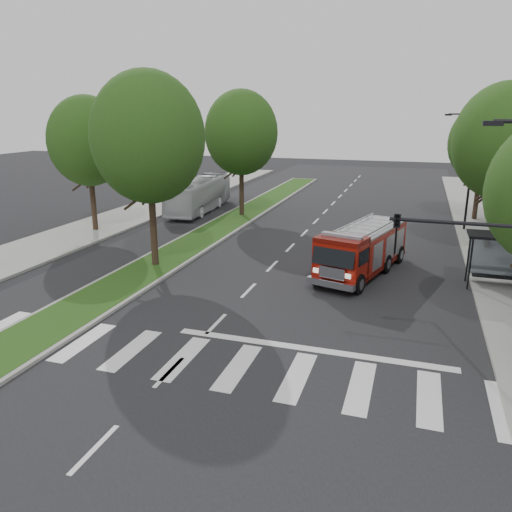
{
  "coord_description": "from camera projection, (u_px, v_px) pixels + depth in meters",
  "views": [
    {
      "loc": [
        7.11,
        -16.84,
        8.15
      ],
      "look_at": [
        0.44,
        3.77,
        1.8
      ],
      "focal_mm": 35.0,
      "sensor_mm": 36.0,
      "label": 1
    }
  ],
  "objects": [
    {
      "name": "bus_shelter",
      "position": [
        503.0,
        246.0,
        23.33
      ],
      "size": [
        3.2,
        1.6,
        2.61
      ],
      "color": "black",
      "rests_on": "ground"
    },
    {
      "name": "city_bus",
      "position": [
        199.0,
        194.0,
        41.55
      ],
      "size": [
        3.07,
        10.2,
        2.8
      ],
      "primitive_type": "imported",
      "rotation": [
        0.0,
        0.0,
        0.07
      ],
      "color": "silver",
      "rests_on": "ground"
    },
    {
      "name": "tree_right_mid",
      "position": [
        505.0,
        142.0,
        27.33
      ],
      "size": [
        5.6,
        5.6,
        9.72
      ],
      "color": "black",
      "rests_on": "ground"
    },
    {
      "name": "ground",
      "position": [
        216.0,
        324.0,
        19.77
      ],
      "size": [
        140.0,
        140.0,
        0.0
      ],
      "primitive_type": "plane",
      "color": "black",
      "rests_on": "ground"
    },
    {
      "name": "tree_left_mid",
      "position": [
        88.0,
        141.0,
        33.13
      ],
      "size": [
        5.2,
        5.2,
        9.16
      ],
      "color": "black",
      "rests_on": "ground"
    },
    {
      "name": "median",
      "position": [
        233.0,
        220.0,
        37.96
      ],
      "size": [
        3.0,
        50.0,
        0.15
      ],
      "color": "gray",
      "rests_on": "ground"
    },
    {
      "name": "tree_right_far",
      "position": [
        483.0,
        143.0,
        36.65
      ],
      "size": [
        5.0,
        5.0,
        8.73
      ],
      "color": "black",
      "rests_on": "ground"
    },
    {
      "name": "sidewalk_left",
      "position": [
        71.0,
        236.0,
        33.17
      ],
      "size": [
        5.0,
        80.0,
        0.15
      ],
      "primitive_type": "cube",
      "color": "gray",
      "rests_on": "ground"
    },
    {
      "name": "tree_median_near",
      "position": [
        148.0,
        138.0,
        25.11
      ],
      "size": [
        5.8,
        5.8,
        10.16
      ],
      "color": "black",
      "rests_on": "ground"
    },
    {
      "name": "streetlight_right_far",
      "position": [
        469.0,
        167.0,
        33.72
      ],
      "size": [
        2.11,
        0.2,
        8.0
      ],
      "color": "black",
      "rests_on": "ground"
    },
    {
      "name": "fire_engine",
      "position": [
        362.0,
        250.0,
        25.54
      ],
      "size": [
        4.21,
        7.98,
        2.65
      ],
      "rotation": [
        0.0,
        0.0,
        -0.27
      ],
      "color": "#560A04",
      "rests_on": "ground"
    },
    {
      "name": "tree_median_far",
      "position": [
        241.0,
        133.0,
        37.98
      ],
      "size": [
        5.6,
        5.6,
        9.72
      ],
      "color": "black",
      "rests_on": "ground"
    }
  ]
}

